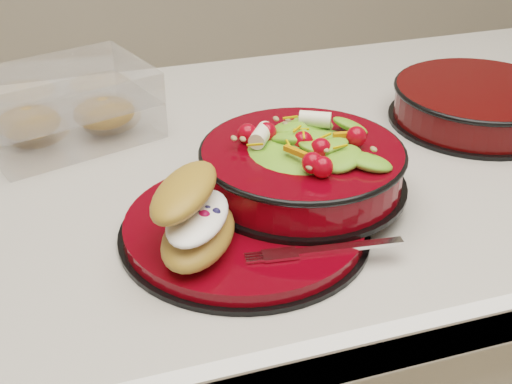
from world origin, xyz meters
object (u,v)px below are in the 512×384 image
object	(u,v)px
croissant	(196,216)
fork	(328,249)
island_counter	(334,380)
extra_bowl	(478,102)
dinner_plate	(245,227)
salad_bowl	(302,158)
pastry_box	(65,107)

from	to	relation	value
croissant	fork	distance (m)	0.14
island_counter	fork	world-z (taller)	fork
extra_bowl	island_counter	bearing A→B (deg)	-176.70
dinner_plate	salad_bowl	bearing A→B (deg)	30.15
island_counter	croissant	bearing A→B (deg)	-143.09
croissant	pastry_box	distance (m)	0.36
dinner_plate	extra_bowl	size ratio (longest dim) A/B	1.10
salad_bowl	extra_bowl	size ratio (longest dim) A/B	0.98
fork	island_counter	bearing A→B (deg)	-22.84
dinner_plate	fork	xyz separation A→B (m)	(0.06, -0.08, 0.01)
dinner_plate	fork	size ratio (longest dim) A/B	1.86
pastry_box	salad_bowl	bearing A→B (deg)	-64.20
dinner_plate	croissant	bearing A→B (deg)	-152.37
pastry_box	extra_bowl	size ratio (longest dim) A/B	1.04
salad_bowl	fork	distance (m)	0.14
dinner_plate	extra_bowl	xyz separation A→B (m)	(0.41, 0.18, 0.02)
salad_bowl	extra_bowl	xyz separation A→B (m)	(0.32, 0.13, -0.03)
extra_bowl	dinner_plate	bearing A→B (deg)	-156.17
pastry_box	extra_bowl	world-z (taller)	pastry_box
dinner_plate	extra_bowl	bearing A→B (deg)	23.83
island_counter	pastry_box	bearing A→B (deg)	158.62
salad_bowl	croissant	xyz separation A→B (m)	(-0.15, -0.08, -0.00)
island_counter	fork	bearing A→B (deg)	-119.70
salad_bowl	fork	bearing A→B (deg)	-99.17
dinner_plate	croissant	size ratio (longest dim) A/B	1.76
croissant	salad_bowl	bearing A→B (deg)	-30.40
croissant	extra_bowl	size ratio (longest dim) A/B	0.62
dinner_plate	salad_bowl	world-z (taller)	salad_bowl
croissant	fork	bearing A→B (deg)	-81.28
dinner_plate	pastry_box	bearing A→B (deg)	117.26
island_counter	pastry_box	world-z (taller)	pastry_box
salad_bowl	island_counter	bearing A→B (deg)	44.52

